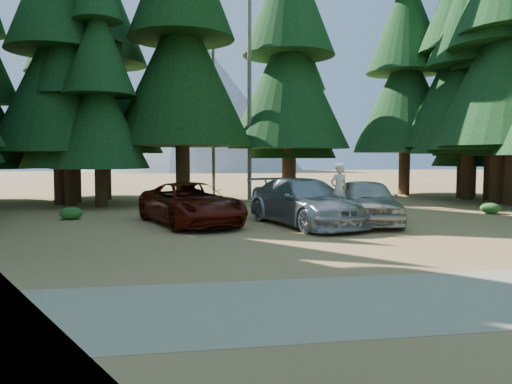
{
  "coord_description": "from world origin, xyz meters",
  "views": [
    {
      "loc": [
        -3.7,
        -14.59,
        2.52
      ],
      "look_at": [
        -0.7,
        3.27,
        1.25
      ],
      "focal_mm": 35.0,
      "sensor_mm": 36.0,
      "label": 1
    }
  ],
  "objects_px": {
    "red_pickup": "(191,204)",
    "frisbee_player": "(339,189)",
    "silver_minivan_right": "(367,201)",
    "silver_minivan_center": "(305,202)",
    "log_right": "(343,206)",
    "log_mid": "(291,205)",
    "log_left": "(207,208)"
  },
  "relations": [
    {
      "from": "red_pickup",
      "to": "silver_minivan_center",
      "type": "height_order",
      "value": "silver_minivan_center"
    },
    {
      "from": "frisbee_player",
      "to": "log_right",
      "type": "relative_size",
      "value": 0.4
    },
    {
      "from": "red_pickup",
      "to": "log_right",
      "type": "bearing_deg",
      "value": 11.91
    },
    {
      "from": "frisbee_player",
      "to": "log_left",
      "type": "relative_size",
      "value": 0.47
    },
    {
      "from": "frisbee_player",
      "to": "log_mid",
      "type": "bearing_deg",
      "value": -99.17
    },
    {
      "from": "silver_minivan_center",
      "to": "silver_minivan_right",
      "type": "bearing_deg",
      "value": -16.6
    },
    {
      "from": "silver_minivan_center",
      "to": "log_left",
      "type": "relative_size",
      "value": 1.52
    },
    {
      "from": "red_pickup",
      "to": "log_mid",
      "type": "xyz_separation_m",
      "value": [
        5.1,
        5.14,
        -0.63
      ]
    },
    {
      "from": "silver_minivan_right",
      "to": "log_right",
      "type": "bearing_deg",
      "value": 90.06
    },
    {
      "from": "silver_minivan_right",
      "to": "log_right",
      "type": "xyz_separation_m",
      "value": [
        1.02,
        5.48,
        -0.71
      ]
    },
    {
      "from": "silver_minivan_right",
      "to": "frisbee_player",
      "type": "height_order",
      "value": "frisbee_player"
    },
    {
      "from": "red_pickup",
      "to": "silver_minivan_center",
      "type": "distance_m",
      "value": 4.26
    },
    {
      "from": "log_left",
      "to": "log_mid",
      "type": "relative_size",
      "value": 1.0
    },
    {
      "from": "log_right",
      "to": "silver_minivan_center",
      "type": "bearing_deg",
      "value": -138.01
    },
    {
      "from": "silver_minivan_right",
      "to": "log_mid",
      "type": "relative_size",
      "value": 1.29
    },
    {
      "from": "silver_minivan_center",
      "to": "log_left",
      "type": "xyz_separation_m",
      "value": [
        -3.25,
        5.54,
        -0.72
      ]
    },
    {
      "from": "red_pickup",
      "to": "silver_minivan_center",
      "type": "bearing_deg",
      "value": -30.94
    },
    {
      "from": "silver_minivan_right",
      "to": "log_right",
      "type": "height_order",
      "value": "silver_minivan_right"
    },
    {
      "from": "log_mid",
      "to": "log_left",
      "type": "bearing_deg",
      "value": -152.03
    },
    {
      "from": "silver_minivan_right",
      "to": "log_right",
      "type": "distance_m",
      "value": 5.62
    },
    {
      "from": "red_pickup",
      "to": "silver_minivan_center",
      "type": "relative_size",
      "value": 0.95
    },
    {
      "from": "silver_minivan_right",
      "to": "log_left",
      "type": "relative_size",
      "value": 1.28
    },
    {
      "from": "silver_minivan_center",
      "to": "log_left",
      "type": "bearing_deg",
      "value": 104.62
    },
    {
      "from": "silver_minivan_right",
      "to": "log_left",
      "type": "distance_m",
      "value": 7.97
    },
    {
      "from": "silver_minivan_center",
      "to": "log_right",
      "type": "bearing_deg",
      "value": 42.12
    },
    {
      "from": "log_left",
      "to": "log_right",
      "type": "distance_m",
      "value": 6.67
    },
    {
      "from": "frisbee_player",
      "to": "log_right",
      "type": "xyz_separation_m",
      "value": [
        2.4,
        6.28,
        -1.23
      ]
    },
    {
      "from": "silver_minivan_right",
      "to": "frisbee_player",
      "type": "bearing_deg",
      "value": -139.09
    },
    {
      "from": "red_pickup",
      "to": "log_left",
      "type": "relative_size",
      "value": 1.45
    },
    {
      "from": "silver_minivan_center",
      "to": "frisbee_player",
      "type": "height_order",
      "value": "frisbee_player"
    },
    {
      "from": "red_pickup",
      "to": "frisbee_player",
      "type": "height_order",
      "value": "frisbee_player"
    },
    {
      "from": "red_pickup",
      "to": "log_mid",
      "type": "bearing_deg",
      "value": 26.02
    }
  ]
}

